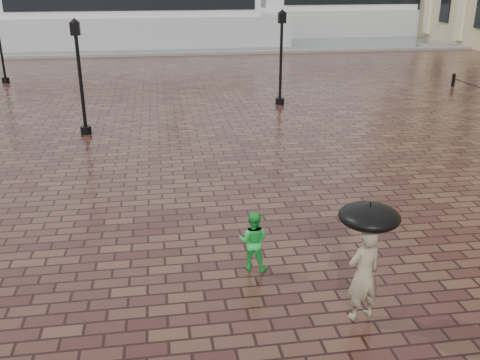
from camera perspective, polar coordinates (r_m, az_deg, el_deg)
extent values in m
plane|color=#341917|center=(13.59, 4.96, -5.64)|extent=(300.00, 300.00, 0.00)
plane|color=#485358|center=(103.98, -7.47, 17.64)|extent=(240.00, 240.00, 0.00)
cube|color=slate|center=(44.28, -4.95, 13.17)|extent=(80.00, 0.60, 0.30)
cylinder|color=black|center=(33.91, 21.80, 9.82)|extent=(0.20, 0.20, 0.60)
sphere|color=black|center=(33.85, 21.87, 10.35)|extent=(0.22, 0.22, 0.22)
cylinder|color=black|center=(22.76, -16.11, 5.15)|extent=(0.44, 0.44, 0.30)
cylinder|color=black|center=(22.34, -16.59, 9.71)|extent=(0.14, 0.14, 4.00)
cube|color=black|center=(22.05, -17.19, 15.18)|extent=(0.35, 0.35, 0.50)
sphere|color=beige|center=(22.05, -17.19, 15.18)|extent=(0.28, 0.28, 0.28)
cylinder|color=black|center=(27.11, 4.27, 8.42)|extent=(0.44, 0.44, 0.30)
cylinder|color=black|center=(26.76, 4.37, 12.28)|extent=(0.14, 0.14, 4.00)
cube|color=black|center=(26.52, 4.51, 16.87)|extent=(0.35, 0.35, 0.50)
sphere|color=beige|center=(26.52, 4.51, 16.87)|extent=(0.28, 0.28, 0.28)
cylinder|color=black|center=(35.44, -23.72, 9.74)|extent=(0.44, 0.44, 0.30)
cylinder|color=black|center=(35.18, -24.17, 12.68)|extent=(0.14, 0.14, 4.00)
imported|color=gray|center=(10.26, 13.06, -9.76)|extent=(0.77, 0.60, 1.86)
imported|color=green|center=(11.70, 1.42, -6.50)|extent=(0.80, 0.72, 1.36)
cube|color=#BABABA|center=(50.72, -11.06, 15.37)|extent=(27.23, 6.66, 2.61)
cube|color=silver|center=(50.55, -11.26, 18.06)|extent=(21.79, 5.76, 2.18)
cube|color=black|center=(47.67, -11.35, 17.89)|extent=(20.67, 0.20, 0.98)
cube|color=black|center=(53.43, -11.17, 18.22)|extent=(20.67, 0.20, 0.98)
cube|color=#BABABA|center=(61.54, 13.69, 16.13)|extent=(27.28, 7.05, 2.61)
cylinder|color=black|center=(9.95, 13.37, -6.53)|extent=(0.02, 0.02, 0.95)
ellipsoid|color=black|center=(9.72, 13.63, -3.81)|extent=(1.10, 1.10, 0.39)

